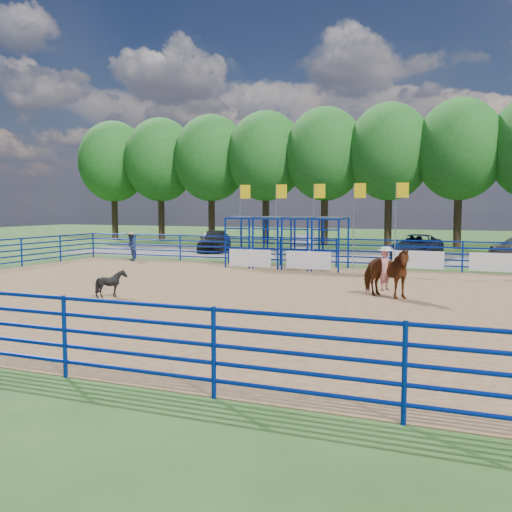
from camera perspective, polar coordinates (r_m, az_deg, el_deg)
name	(u,v)px	position (r m, az deg, el deg)	size (l,w,h in m)	color
ground	(265,297)	(19.64, 0.88, -4.09)	(120.00, 120.00, 0.00)	#386026
arena_dirt	(265,296)	(19.63, 0.88, -4.06)	(30.00, 20.00, 0.02)	#946F4A
gravel_strip	(364,256)	(35.90, 10.74, -0.03)	(40.00, 10.00, 0.01)	slate
horse_and_rider	(385,270)	(19.73, 12.82, -1.42)	(2.21, 1.67, 2.41)	brown
calf	(112,283)	(19.95, -14.25, -2.68)	(0.76, 0.85, 0.94)	black
spectator_cowboy	(131,246)	(32.96, -12.41, 0.94)	(0.92, 0.96, 1.61)	navy
car_a	(215,240)	(39.00, -4.17, 1.58)	(1.82, 4.54, 1.55)	black
car_b	(304,246)	(34.97, 4.86, 1.04)	(1.45, 4.17, 1.37)	gray
car_c	(417,247)	(34.91, 15.82, 0.91)	(2.37, 5.15, 1.43)	black
perimeter_fence	(265,275)	(19.53, 0.88, -1.91)	(30.10, 20.10, 1.50)	#07249D
chute_assembly	(293,243)	(28.41, 3.76, 1.27)	(19.32, 2.41, 4.20)	#07249D
treeline	(390,147)	(44.85, 13.21, 10.54)	(56.40, 6.40, 11.24)	#3F2B19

